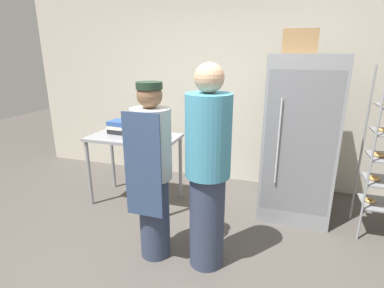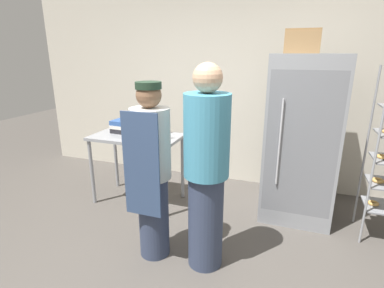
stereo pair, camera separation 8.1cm
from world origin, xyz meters
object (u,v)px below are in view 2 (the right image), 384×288
cardboard_storage_box (302,42)px  person_baker (152,171)px  donut_box (151,137)px  binder_stack (125,127)px  refrigerator (301,139)px  person_customer (206,170)px  blender_pitcher (159,124)px

cardboard_storage_box → person_baker: bearing=-134.3°
donut_box → cardboard_storage_box: (1.53, 0.38, 1.03)m
binder_stack → cardboard_storage_box: (2.00, 0.17, 1.00)m
refrigerator → donut_box: (-1.63, -0.44, -0.00)m
refrigerator → binder_stack: bearing=-173.8°
cardboard_storage_box → person_customer: (-0.64, -1.13, -1.04)m
refrigerator → cardboard_storage_box: 1.03m
refrigerator → binder_stack: size_ratio=5.53×
cardboard_storage_box → person_customer: size_ratio=0.19×
refrigerator → cardboard_storage_box: size_ratio=5.37×
binder_stack → blender_pitcher: bearing=11.3°
blender_pitcher → cardboard_storage_box: size_ratio=0.86×
refrigerator → person_baker: refrigerator is taller
binder_stack → cardboard_storage_box: bearing=4.7°
blender_pitcher → refrigerator: bearing=4.9°
donut_box → person_customer: size_ratio=0.17×
binder_stack → person_baker: 1.32m
refrigerator → cardboard_storage_box: bearing=-145.6°
blender_pitcher → donut_box: bearing=-83.1°
donut_box → cardboard_storage_box: 1.89m
donut_box → binder_stack: (-0.47, 0.21, 0.03)m
refrigerator → cardboard_storage_box: cardboard_storage_box is taller
refrigerator → person_customer: (-0.73, -1.19, -0.01)m
donut_box → person_customer: 1.17m
blender_pitcher → binder_stack: blender_pitcher is taller
binder_stack → person_baker: bearing=-48.7°
blender_pitcher → binder_stack: (-0.43, -0.09, -0.05)m
refrigerator → person_baker: (-1.22, -1.22, -0.07)m
donut_box → person_baker: person_baker is taller
blender_pitcher → person_customer: 1.40m
binder_stack → person_customer: bearing=-35.3°
blender_pitcher → person_baker: (0.44, -1.08, -0.16)m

